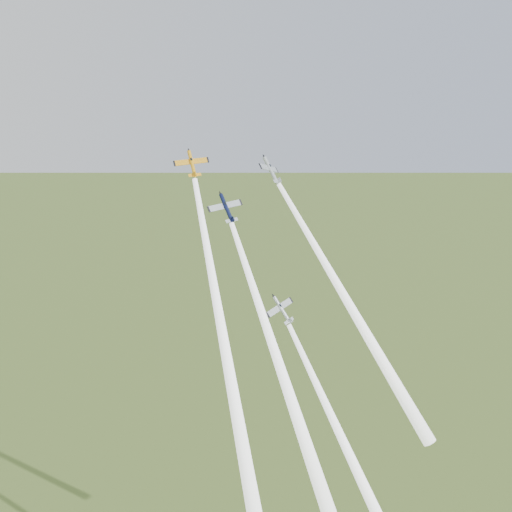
# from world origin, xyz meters

# --- Properties ---
(plane_yellow) EXTENTS (7.33, 6.49, 6.45)m
(plane_yellow) POSITION_xyz_m (-8.55, 2.03, 109.10)
(plane_yellow) COLOR #F8A715
(smoke_trail_yellow) EXTENTS (15.17, 39.60, 57.56)m
(smoke_trail_yellow) POSITION_xyz_m (-15.07, -18.03, 78.44)
(smoke_trail_yellow) COLOR white
(plane_navy) EXTENTS (7.72, 5.62, 7.35)m
(plane_navy) POSITION_xyz_m (-3.05, -0.87, 100.74)
(plane_navy) COLOR #0C1337
(smoke_trail_navy) EXTENTS (5.11, 34.74, 48.64)m
(smoke_trail_navy) POSITION_xyz_m (-4.31, -18.86, 74.55)
(smoke_trail_navy) COLOR white
(plane_silver_right) EXTENTS (7.93, 8.36, 8.36)m
(plane_silver_right) POSITION_xyz_m (9.89, 2.05, 106.59)
(plane_silver_right) COLOR #B1BAC0
(smoke_trail_silver_right) EXTENTS (17.03, 33.50, 49.93)m
(smoke_trail_silver_right) POSITION_xyz_m (17.47, -14.79, 79.75)
(smoke_trail_silver_right) COLOR white
(plane_silver_low) EXTENTS (8.80, 5.92, 7.80)m
(plane_silver_low) POSITION_xyz_m (3.72, -9.19, 81.56)
(plane_silver_low) COLOR #A5ADB3
(smoke_trail_silver_low) EXTENTS (8.36, 34.08, 47.88)m
(smoke_trail_silver_low) POSITION_xyz_m (6.69, -26.70, 55.75)
(smoke_trail_silver_low) COLOR white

